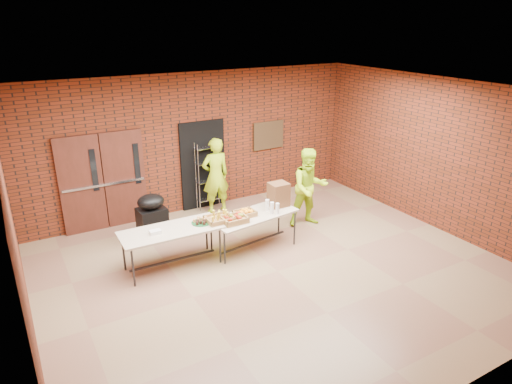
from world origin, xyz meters
TOP-DOWN VIEW (x-y plane):
  - room at (0.00, 0.00)m, footprint 8.08×7.08m
  - double_doors at (-2.20, 3.44)m, footprint 1.78×0.12m
  - dark_doorway at (0.10, 3.46)m, footprint 1.10×0.06m
  - bronze_plaque at (1.90, 3.45)m, footprint 0.85×0.04m
  - wire_rack at (0.18, 3.32)m, footprint 0.61×0.22m
  - table_left at (-1.57, 1.11)m, footprint 1.84×0.79m
  - table_right at (0.08, 1.01)m, footprint 1.84×0.97m
  - basket_bananas at (-0.66, 1.01)m, footprint 0.50×0.39m
  - basket_oranges at (-0.10, 1.04)m, footprint 0.40×0.31m
  - basket_apples at (-0.41, 0.88)m, footprint 0.46×0.36m
  - muffin_tray at (-0.99, 1.09)m, footprint 0.37×0.37m
  - napkin_box at (-1.87, 1.08)m, footprint 0.20×0.13m
  - coffee_dispenser at (0.74, 1.15)m, footprint 0.37×0.33m
  - cup_stack_front at (0.42, 0.88)m, footprint 0.08×0.08m
  - cup_stack_mid at (0.49, 0.80)m, footprint 0.07×0.07m
  - cup_stack_back at (0.40, 1.03)m, footprint 0.08×0.08m
  - covered_grill at (-1.54, 2.34)m, footprint 0.58×0.50m
  - volunteer_woman at (0.22, 3.02)m, footprint 0.66×0.44m
  - volunteer_man at (1.67, 1.37)m, footprint 0.97×0.83m

SIDE VIEW (x-z plane):
  - covered_grill at x=-1.54m, z-range 0.00..1.00m
  - table_right at x=0.08m, z-range 0.30..1.02m
  - table_left at x=-1.57m, z-range 0.31..1.07m
  - basket_oranges at x=-0.10m, z-range 0.71..0.84m
  - basket_apples at x=-0.41m, z-range 0.71..0.86m
  - napkin_box at x=-1.87m, z-range 0.75..0.82m
  - basket_bananas at x=-0.66m, z-range 0.71..0.87m
  - muffin_tray at x=-0.99m, z-range 0.75..0.84m
  - wire_rack at x=0.18m, z-range 0.00..1.63m
  - cup_stack_mid at x=0.49m, z-range 0.72..0.95m
  - cup_stack_front at x=0.42m, z-range 0.72..0.96m
  - cup_stack_back at x=0.40m, z-range 0.72..0.96m
  - volunteer_man at x=1.67m, z-range 0.00..1.73m
  - volunteer_woman at x=0.22m, z-range 0.00..1.79m
  - coffee_dispenser at x=0.74m, z-range 0.72..1.21m
  - dark_doorway at x=0.10m, z-range 0.00..2.10m
  - double_doors at x=-2.20m, z-range 0.00..2.10m
  - bronze_plaque at x=1.90m, z-range 1.20..1.90m
  - room at x=0.00m, z-range -0.04..3.24m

